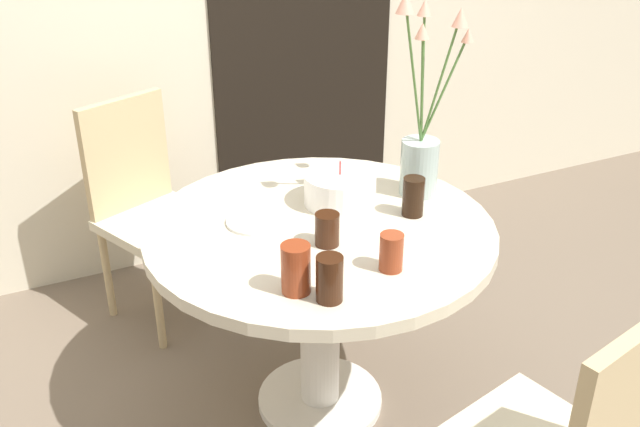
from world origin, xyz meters
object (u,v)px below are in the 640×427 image
at_px(side_plate, 257,221).
at_px(drink_glass_1, 330,279).
at_px(drink_glass_3, 327,229).
at_px(drink_glass_2, 391,252).
at_px(drink_glass_0, 296,269).
at_px(drink_glass_4, 413,197).
at_px(flower_vase, 422,143).
at_px(chair_left_flank, 146,199).
at_px(birthday_cake, 340,189).

height_order(side_plate, drink_glass_1, drink_glass_1).
bearing_deg(drink_glass_3, drink_glass_2, -64.74).
relative_size(drink_glass_0, drink_glass_4, 1.09).
bearing_deg(side_plate, drink_glass_0, -96.73).
bearing_deg(flower_vase, chair_left_flank, 133.68).
xyz_separation_m(flower_vase, side_plate, (-0.57, 0.05, -0.18)).
height_order(drink_glass_0, drink_glass_3, drink_glass_0).
height_order(side_plate, drink_glass_2, drink_glass_2).
xyz_separation_m(drink_glass_0, drink_glass_1, (0.06, -0.07, -0.01)).
bearing_deg(chair_left_flank, side_plate, -98.73).
height_order(drink_glass_0, drink_glass_1, drink_glass_0).
bearing_deg(drink_glass_1, chair_left_flank, 99.41).
height_order(chair_left_flank, birthday_cake, chair_left_flank).
xyz_separation_m(drink_glass_0, drink_glass_3, (0.19, 0.19, -0.02)).
xyz_separation_m(side_plate, drink_glass_2, (0.23, -0.43, 0.05)).
relative_size(drink_glass_0, drink_glass_1, 1.09).
relative_size(birthday_cake, drink_glass_2, 2.16).
relative_size(flower_vase, drink_glass_4, 5.42).
bearing_deg(drink_glass_2, birthday_cake, 81.61).
bearing_deg(drink_glass_2, drink_glass_0, 177.35).
distance_m(flower_vase, drink_glass_2, 0.52).
height_order(birthday_cake, flower_vase, flower_vase).
bearing_deg(drink_glass_4, chair_left_flank, 125.75).
bearing_deg(drink_glass_3, birthday_cake, 55.01).
bearing_deg(side_plate, drink_glass_2, -61.17).
bearing_deg(drink_glass_0, birthday_cake, 50.50).
bearing_deg(drink_glass_0, flower_vase, 30.65).
relative_size(birthday_cake, side_plate, 1.23).
bearing_deg(drink_glass_1, birthday_cake, 60.05).
relative_size(drink_glass_2, drink_glass_3, 1.09).
distance_m(chair_left_flank, flower_vase, 1.17).
distance_m(chair_left_flank, drink_glass_3, 1.06).
relative_size(flower_vase, drink_glass_3, 6.90).
height_order(drink_glass_0, drink_glass_2, drink_glass_0).
bearing_deg(drink_glass_1, flower_vase, 38.35).
bearing_deg(flower_vase, drink_glass_1, -141.65).
height_order(drink_glass_1, drink_glass_3, drink_glass_1).
bearing_deg(side_plate, drink_glass_1, -88.48).
height_order(birthday_cake, drink_glass_3, birthday_cake).
height_order(chair_left_flank, drink_glass_1, chair_left_flank).
bearing_deg(drink_glass_3, drink_glass_4, 9.26).
xyz_separation_m(birthday_cake, flower_vase, (0.27, -0.05, 0.13)).
relative_size(flower_vase, drink_glass_2, 6.31).
bearing_deg(birthday_cake, drink_glass_0, -129.50).
xyz_separation_m(birthday_cake, drink_glass_1, (-0.29, -0.50, 0.01)).
relative_size(side_plate, drink_glass_1, 1.51).
height_order(chair_left_flank, drink_glass_2, chair_left_flank).
distance_m(birthday_cake, drink_glass_1, 0.57).
distance_m(chair_left_flank, drink_glass_2, 1.28).
bearing_deg(drink_glass_3, drink_glass_1, -115.15).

